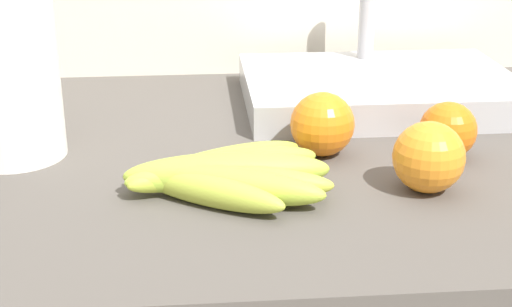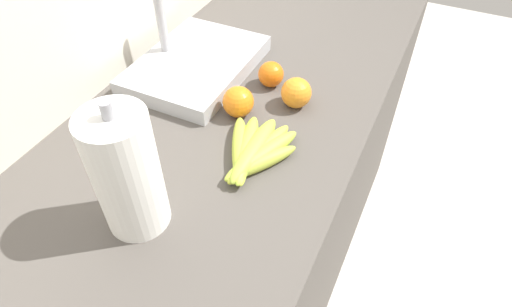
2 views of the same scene
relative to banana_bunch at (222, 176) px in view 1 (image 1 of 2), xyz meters
name	(u,v)px [view 1 (image 1 of 2)]	position (x,y,z in m)	size (l,w,h in m)	color
wall_back	(243,220)	(0.06, 0.49, -0.30)	(2.35, 0.06, 1.30)	silver
banana_bunch	(222,176)	(0.00, 0.00, 0.00)	(0.22, 0.18, 0.04)	#AEBE3F
orange_back_right	(429,157)	(0.21, -0.01, 0.02)	(0.08, 0.08, 0.08)	orange
orange_front	(448,130)	(0.27, 0.08, 0.01)	(0.07, 0.07, 0.07)	orange
orange_back_left	(322,124)	(0.12, 0.10, 0.02)	(0.08, 0.08, 0.08)	orange
paper_towel_roll	(4,51)	(-0.24, 0.13, 0.11)	(0.12, 0.12, 0.28)	white
sink_basin	(379,88)	(0.24, 0.29, 0.00)	(0.38, 0.27, 0.20)	#B7BABF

